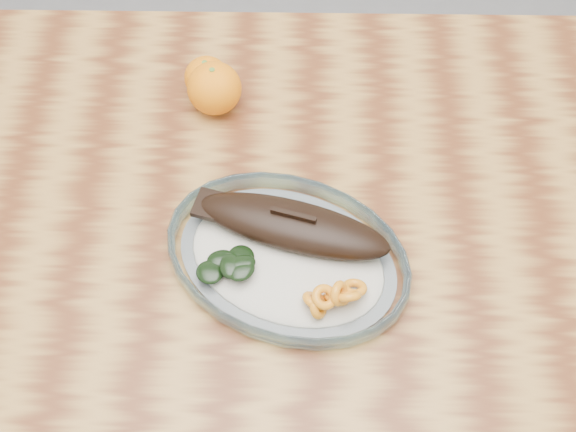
{
  "coord_description": "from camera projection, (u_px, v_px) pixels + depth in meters",
  "views": [
    {
      "loc": [
        0.08,
        -0.53,
        1.59
      ],
      "look_at": [
        0.07,
        -0.02,
        0.77
      ],
      "focal_mm": 45.0,
      "sensor_mm": 36.0,
      "label": 1
    }
  ],
  "objects": [
    {
      "name": "dining_table",
      "position": [
        239.0,
        249.0,
        1.08
      ],
      "size": [
        1.2,
        0.8,
        0.75
      ],
      "color": "#5F2F16",
      "rests_on": "ground"
    },
    {
      "name": "plated_meal",
      "position": [
        288.0,
        254.0,
        0.94
      ],
      "size": [
        0.76,
        0.76,
        0.08
      ],
      "rotation": [
        0.0,
        0.0,
        -0.38
      ],
      "color": "white",
      "rests_on": "dining_table"
    },
    {
      "name": "orange_left",
      "position": [
        214.0,
        88.0,
        1.06
      ],
      "size": [
        0.08,
        0.08,
        0.08
      ],
      "primitive_type": "sphere",
      "color": "#F56005",
      "rests_on": "dining_table"
    },
    {
      "name": "orange_right",
      "position": [
        207.0,
        78.0,
        1.08
      ],
      "size": [
        0.07,
        0.07,
        0.07
      ],
      "primitive_type": "sphere",
      "color": "#F56005",
      "rests_on": "dining_table"
    },
    {
      "name": "ground",
      "position": [
        256.0,
        391.0,
        1.63
      ],
      "size": [
        3.0,
        3.0,
        0.0
      ],
      "primitive_type": "plane",
      "color": "slate",
      "rests_on": "ground"
    }
  ]
}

